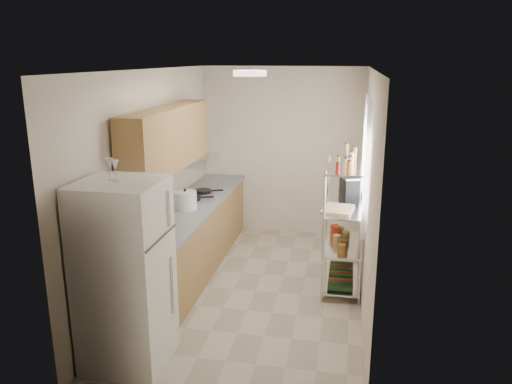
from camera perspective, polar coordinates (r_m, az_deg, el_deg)
room at (r=5.68m, az=-0.06°, el=0.61°), size 2.52×4.42×2.62m
counter_run at (r=6.56m, az=-7.27°, el=-5.24°), size 0.63×3.51×0.90m
upper_cabinets at (r=5.95m, az=-9.96°, el=6.07°), size 0.33×2.20×0.72m
range_hood at (r=6.75m, az=-6.99°, el=3.63°), size 0.50×0.60×0.12m
window at (r=5.87m, az=12.44°, el=3.24°), size 0.06×1.00×1.46m
bakers_rack at (r=5.92m, az=10.08°, el=-0.94°), size 0.45×0.90×1.73m
ceiling_dome at (r=5.21m, az=-0.70°, el=13.43°), size 0.34×0.34×0.05m
refrigerator at (r=4.63m, az=-14.73°, el=-9.18°), size 0.71×0.71×1.72m
wine_glass_a at (r=4.37m, az=-16.31°, el=2.48°), size 0.07×0.07×0.19m
wine_glass_b at (r=4.31m, az=-15.77°, el=2.32°), size 0.07×0.07×0.19m
rice_cooker at (r=6.23m, az=-8.10°, el=-0.93°), size 0.28×0.28×0.23m
frying_pan_large at (r=6.65m, az=-7.46°, el=-0.70°), size 0.35×0.35×0.05m
frying_pan_small at (r=6.98m, az=-6.02°, el=0.09°), size 0.29×0.29×0.05m
cutting_board at (r=5.85m, az=9.35°, el=-1.95°), size 0.39×0.47×0.03m
espresso_machine at (r=6.23m, az=10.61°, el=0.38°), size 0.25×0.31×0.31m
storage_bag at (r=6.28m, az=9.08°, el=-4.48°), size 0.13×0.15×0.15m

